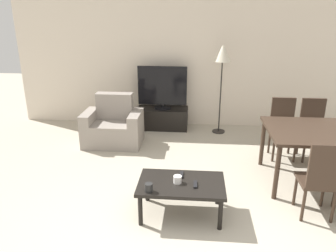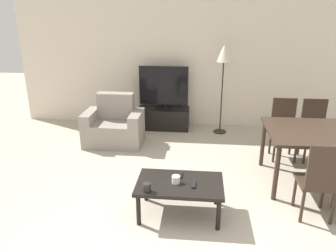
% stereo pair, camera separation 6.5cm
% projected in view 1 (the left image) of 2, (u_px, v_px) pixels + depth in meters
% --- Properties ---
extents(wall_back, '(7.05, 0.06, 2.70)m').
position_uv_depth(wall_back, '(193.00, 58.00, 6.38)').
color(wall_back, beige).
rests_on(wall_back, ground_plane).
extents(armchair, '(1.00, 0.65, 0.87)m').
position_uv_depth(armchair, '(113.00, 127.00, 5.73)').
color(armchair, gray).
rests_on(armchair, ground_plane).
extents(tv_stand, '(1.00, 0.47, 0.41)m').
position_uv_depth(tv_stand, '(163.00, 118.00, 6.53)').
color(tv_stand, black).
rests_on(tv_stand, ground_plane).
extents(tv, '(0.95, 0.32, 0.83)m').
position_uv_depth(tv, '(162.00, 88.00, 6.31)').
color(tv, black).
rests_on(tv, tv_stand).
extents(coffee_table, '(0.98, 0.61, 0.41)m').
position_uv_depth(coffee_table, '(181.00, 186.00, 3.72)').
color(coffee_table, black).
rests_on(coffee_table, ground_plane).
extents(dining_table, '(1.32, 1.08, 0.76)m').
position_uv_depth(dining_table, '(318.00, 136.00, 4.32)').
color(dining_table, '#38281E').
rests_on(dining_table, ground_plane).
extents(dining_chair_near, '(0.40, 0.40, 0.95)m').
position_uv_depth(dining_chair_near, '(320.00, 178.00, 3.59)').
color(dining_chair_near, '#38281E').
rests_on(dining_chair_near, ground_plane).
extents(dining_chair_far, '(0.40, 0.40, 0.95)m').
position_uv_depth(dining_chair_far, '(313.00, 126.00, 5.15)').
color(dining_chair_far, '#38281E').
rests_on(dining_chair_far, ground_plane).
extents(dining_chair_far_left, '(0.40, 0.40, 0.95)m').
position_uv_depth(dining_chair_far_left, '(283.00, 125.00, 5.19)').
color(dining_chair_far_left, '#38281E').
rests_on(dining_chair_far_left, ground_plane).
extents(floor_lamp, '(0.32, 0.32, 1.66)m').
position_uv_depth(floor_lamp, '(223.00, 58.00, 5.89)').
color(floor_lamp, black).
rests_on(floor_lamp, ground_plane).
extents(remote_primary, '(0.04, 0.15, 0.02)m').
position_uv_depth(remote_primary, '(181.00, 175.00, 3.85)').
color(remote_primary, black).
rests_on(remote_primary, coffee_table).
extents(remote_secondary, '(0.04, 0.15, 0.02)m').
position_uv_depth(remote_secondary, '(195.00, 184.00, 3.64)').
color(remote_secondary, black).
rests_on(remote_secondary, coffee_table).
extents(cup_white_near, '(0.09, 0.09, 0.09)m').
position_uv_depth(cup_white_near, '(149.00, 187.00, 3.50)').
color(cup_white_near, black).
rests_on(cup_white_near, coffee_table).
extents(cup_colored_far, '(0.09, 0.09, 0.08)m').
position_uv_depth(cup_colored_far, '(178.00, 179.00, 3.68)').
color(cup_colored_far, white).
rests_on(cup_colored_far, coffee_table).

